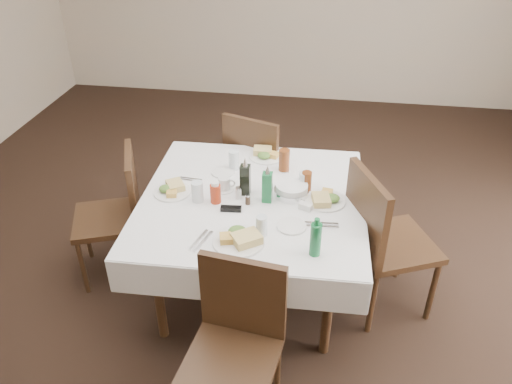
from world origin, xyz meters
TOP-DOWN VIEW (x-y plane):
  - ground_plane at (0.00, 0.00)m, footprint 7.00×7.00m
  - room_shell at (0.00, 0.00)m, footprint 6.04×7.04m
  - dining_table at (0.08, -0.10)m, footprint 1.45×1.45m
  - chair_north at (-0.01, 0.71)m, footprint 0.59×0.59m
  - chair_south at (0.14, -1.02)m, footprint 0.50×0.50m
  - chair_east at (0.89, -0.15)m, footprint 0.65×0.65m
  - chair_west at (-0.87, -0.04)m, footprint 0.58×0.58m
  - meal_north at (0.09, 0.44)m, footprint 0.25×0.25m
  - meal_south at (0.08, -0.55)m, footprint 0.29×0.29m
  - meal_east at (0.53, -0.08)m, footprint 0.26×0.26m
  - meal_west at (-0.44, -0.12)m, footprint 0.24×0.24m
  - side_plate_a at (-0.17, 0.17)m, footprint 0.16×0.16m
  - side_plate_b at (0.35, -0.37)m, footprint 0.17×0.17m
  - water_n at (-0.11, 0.25)m, footprint 0.07×0.07m
  - water_s at (0.19, -0.47)m, footprint 0.07×0.07m
  - water_e at (0.39, 0.05)m, footprint 0.07×0.07m
  - water_w at (-0.25, -0.19)m, footprint 0.07×0.07m
  - iced_tea_a at (0.24, 0.28)m, footprint 0.07×0.07m
  - iced_tea_b at (0.41, 0.04)m, footprint 0.06×0.06m
  - bread_basket at (0.32, -0.03)m, footprint 0.23×0.23m
  - oil_cruet_dark at (0.03, -0.06)m, footprint 0.06×0.06m
  - oil_cruet_green at (0.17, -0.12)m, footprint 0.06×0.06m
  - ketchup_bottle at (-0.14, -0.18)m, footprint 0.07×0.07m
  - salt_shaker at (-0.01, -0.12)m, footprint 0.04×0.04m
  - pepper_shaker at (0.06, -0.18)m, footprint 0.03×0.03m
  - coffee_mug at (-0.11, -0.04)m, footprint 0.13×0.12m
  - sunglasses at (-0.03, -0.26)m, footprint 0.13×0.05m
  - green_bottle at (0.50, -0.59)m, footprint 0.06×0.06m
  - sugar_caddy at (0.42, -0.18)m, footprint 0.09×0.07m
  - cutlery_n at (0.24, 0.33)m, footprint 0.06×0.20m
  - cutlery_s at (-0.14, -0.58)m, footprint 0.10×0.21m
  - cutlery_e at (0.52, -0.33)m, footprint 0.21×0.06m
  - cutlery_w at (-0.37, 0.05)m, footprint 0.16×0.05m

SIDE VIEW (x-z plane):
  - ground_plane at x=0.00m, z-range 0.00..0.00m
  - chair_south at x=0.14m, z-range 0.07..1.01m
  - chair_west at x=-0.87m, z-range 0.07..1.02m
  - chair_north at x=-0.01m, z-range 0.07..1.04m
  - chair_east at x=0.89m, z-range 0.07..1.11m
  - dining_table at x=0.08m, z-range 0.31..1.07m
  - cutlery_w at x=-0.37m, z-range 0.76..0.77m
  - cutlery_n at x=0.24m, z-range 0.76..0.77m
  - cutlery_s at x=-0.14m, z-range 0.76..0.77m
  - cutlery_e at x=0.52m, z-range 0.76..0.77m
  - side_plate_a at x=-0.17m, z-range 0.76..0.77m
  - side_plate_b at x=0.35m, z-range 0.76..0.78m
  - sunglasses at x=-0.03m, z-range 0.76..0.79m
  - meal_west at x=-0.44m, z-range 0.76..0.81m
  - sugar_caddy at x=0.42m, z-range 0.76..0.80m
  - meal_north at x=0.09m, z-range 0.76..0.81m
  - meal_east at x=0.53m, z-range 0.76..0.81m
  - meal_south at x=0.08m, z-range 0.76..0.82m
  - pepper_shaker at x=0.06m, z-range 0.76..0.83m
  - bread_basket at x=0.32m, z-range 0.76..0.84m
  - coffee_mug at x=-0.11m, z-range 0.76..0.85m
  - salt_shaker at x=-0.01m, z-range 0.76..0.85m
  - water_s at x=0.19m, z-range 0.76..0.88m
  - water_e at x=0.39m, z-range 0.76..0.89m
  - iced_tea_b at x=0.41m, z-range 0.76..0.89m
  - water_n at x=-0.11m, z-range 0.76..0.89m
  - water_w at x=-0.25m, z-range 0.76..0.90m
  - ketchup_bottle at x=-0.14m, z-range 0.76..0.90m
  - iced_tea_a at x=0.24m, z-range 0.76..0.92m
  - green_bottle at x=0.50m, z-range 0.75..0.98m
  - oil_cruet_green at x=0.17m, z-range 0.74..1.00m
  - oil_cruet_dark at x=0.03m, z-range 0.74..1.00m
  - room_shell at x=0.00m, z-range 0.31..3.11m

